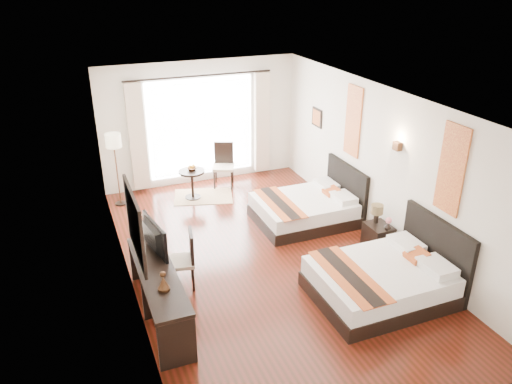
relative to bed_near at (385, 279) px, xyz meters
name	(u,v)px	position (x,y,z in m)	size (l,w,h in m)	color
floor	(264,259)	(-1.29, 1.66, -0.30)	(4.50, 7.50, 0.01)	#351509
ceiling	(265,100)	(-1.29, 1.66, 2.49)	(4.50, 7.50, 0.02)	white
wall_headboard	(381,166)	(0.96, 1.66, 1.10)	(0.01, 7.50, 2.80)	silver
wall_desk	(124,207)	(-3.53, 1.66, 1.10)	(0.01, 7.50, 2.80)	silver
wall_window	(201,123)	(-1.29, 5.41, 1.10)	(4.50, 0.01, 2.80)	silver
wall_entry	(412,326)	(-1.29, -2.08, 1.10)	(4.50, 0.01, 2.80)	silver
window_glass	(201,128)	(-1.29, 5.39, 1.00)	(2.40, 0.02, 2.20)	white
sheer_curtain	(202,128)	(-1.29, 5.33, 1.00)	(2.30, 0.02, 2.10)	white
drape_left	(137,137)	(-2.74, 5.29, 0.98)	(0.35, 0.14, 2.35)	beige
drape_right	(262,123)	(0.16, 5.29, 0.98)	(0.35, 0.14, 2.35)	beige
art_panel_near	(452,170)	(0.94, 0.00, 1.65)	(0.03, 0.50, 1.35)	maroon
art_panel_far	(353,121)	(0.94, 2.65, 1.65)	(0.03, 0.50, 1.35)	maroon
wall_sconce	(397,146)	(0.90, 1.22, 1.62)	(0.10, 0.14, 0.14)	#422917
mirror_frame	(135,224)	(-3.51, 0.79, 1.25)	(0.04, 1.25, 0.95)	black
mirror_glass	(137,224)	(-3.48, 0.79, 1.25)	(0.01, 1.12, 0.82)	white
bed_near	(385,279)	(0.00, 0.00, 0.00)	(2.03, 1.58, 1.14)	black
bed_far	(308,208)	(0.06, 2.65, -0.02)	(1.91, 1.49, 1.07)	black
nightstand	(378,237)	(0.72, 1.22, -0.06)	(0.39, 0.49, 0.47)	black
table_lamp	(377,211)	(0.69, 1.29, 0.44)	(0.22, 0.22, 0.35)	black
vase	(388,225)	(0.75, 1.02, 0.27)	(0.13, 0.13, 0.13)	black
console_desk	(159,294)	(-3.28, 0.79, 0.08)	(0.50, 2.20, 0.76)	black
television	(149,238)	(-3.26, 1.34, 0.71)	(0.87, 0.11, 0.50)	black
bronze_figurine	(163,282)	(-3.28, 0.33, 0.58)	(0.16, 0.16, 0.25)	#422917
desk_chair	(182,270)	(-2.80, 1.41, -0.01)	(0.52, 0.52, 0.95)	#C2AC95
floor_lamp	(114,145)	(-3.29, 4.81, 1.02)	(0.31, 0.31, 1.57)	black
side_table	(192,184)	(-1.78, 4.54, 0.02)	(0.56, 0.56, 0.64)	black
fruit_bowl	(192,169)	(-1.76, 4.57, 0.37)	(0.20, 0.20, 0.05)	#49351A
window_chair	(224,173)	(-0.93, 4.93, 0.01)	(0.60, 0.60, 0.99)	#C2AC95
jute_rug	(203,196)	(-1.55, 4.52, -0.29)	(1.26, 0.86, 0.01)	tan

